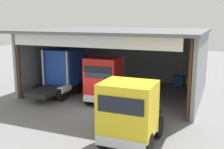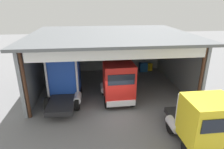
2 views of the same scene
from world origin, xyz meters
The scene contains 7 objects.
ground_plane centered at (0.00, 0.00, 0.00)m, with size 80.00×80.00×0.00m, color slate.
workshop_shed centered at (0.00, 5.70, 3.68)m, with size 13.76×11.20×5.27m.
truck_blue_right_bay centered at (-4.04, 2.53, 1.88)m, with size 2.72×5.07×3.70m.
truck_red_center_bay centered at (0.25, 1.61, 1.75)m, with size 2.57×4.85×3.45m.
truck_yellow_left_bay centered at (4.10, -4.18, 1.68)m, with size 2.65×4.60×3.23m.
oil_drum centered at (5.28, 9.09, 0.43)m, with size 0.58×0.58×0.85m, color gold.
tool_cart centered at (4.38, 8.86, 0.50)m, with size 0.90×0.60×1.00m, color #1E59A5.
Camera 2 is at (-1.83, -12.49, 7.81)m, focal length 31.12 mm.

